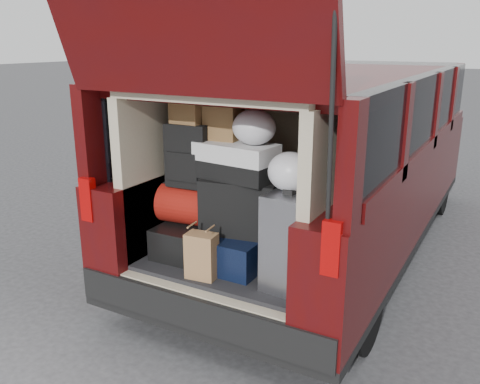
# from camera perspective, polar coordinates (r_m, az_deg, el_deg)

# --- Properties ---
(ground) EXTENTS (80.00, 80.00, 0.00)m
(ground) POSITION_cam_1_polar(r_m,az_deg,el_deg) (3.75, -1.82, -16.48)
(ground) COLOR #343436
(ground) RESTS_ON ground
(minivan) EXTENTS (1.90, 5.35, 2.77)m
(minivan) POSITION_cam_1_polar(r_m,az_deg,el_deg) (4.96, 9.19, 3.16)
(minivan) COLOR black
(minivan) RESTS_ON ground
(load_floor) EXTENTS (1.24, 1.05, 0.55)m
(load_floor) POSITION_cam_1_polar(r_m,az_deg,el_deg) (3.82, 0.30, -11.05)
(load_floor) COLOR black
(load_floor) RESTS_ON ground
(black_hardshell) EXTENTS (0.42, 0.57, 0.23)m
(black_hardshell) POSITION_cam_1_polar(r_m,az_deg,el_deg) (3.75, -5.24, -5.13)
(black_hardshell) COLOR black
(black_hardshell) RESTS_ON load_floor
(navy_hardshell) EXTENTS (0.43, 0.53, 0.23)m
(navy_hardshell) POSITION_cam_1_polar(r_m,az_deg,el_deg) (3.54, -0.32, -6.34)
(navy_hardshell) COLOR black
(navy_hardshell) RESTS_ON load_floor
(silver_roller) EXTENTS (0.29, 0.43, 0.62)m
(silver_roller) POSITION_cam_1_polar(r_m,az_deg,el_deg) (3.21, 5.96, -5.25)
(silver_roller) COLOR silver
(silver_roller) RESTS_ON load_floor
(kraft_bag) EXTENTS (0.21, 0.15, 0.31)m
(kraft_bag) POSITION_cam_1_polar(r_m,az_deg,el_deg) (3.34, -4.33, -7.16)
(kraft_bag) COLOR #996A45
(kraft_bag) RESTS_ON load_floor
(red_duffel) EXTENTS (0.46, 0.33, 0.29)m
(red_duffel) POSITION_cam_1_polar(r_m,az_deg,el_deg) (3.66, -5.57, -1.43)
(red_duffel) COLOR maroon
(red_duffel) RESTS_ON black_hardshell
(black_soft_case) EXTENTS (0.57, 0.39, 0.38)m
(black_soft_case) POSITION_cam_1_polar(r_m,az_deg,el_deg) (3.46, 0.23, -1.54)
(black_soft_case) COLOR black
(black_soft_case) RESTS_ON navy_hardshell
(backpack) EXTENTS (0.32, 0.21, 0.44)m
(backpack) POSITION_cam_1_polar(r_m,az_deg,el_deg) (3.57, -5.64, 4.15)
(backpack) COLOR black
(backpack) RESTS_ON red_duffel
(twotone_duffel) EXTENTS (0.57, 0.33, 0.24)m
(twotone_duffel) POSITION_cam_1_polar(r_m,az_deg,el_deg) (3.39, -0.42, 3.50)
(twotone_duffel) COLOR silver
(twotone_duffel) RESTS_ON black_soft_case
(grocery_sack_lower) EXTENTS (0.23, 0.19, 0.20)m
(grocery_sack_lower) POSITION_cam_1_polar(r_m,az_deg,el_deg) (3.53, -5.70, 9.36)
(grocery_sack_lower) COLOR brown
(grocery_sack_lower) RESTS_ON backpack
(grocery_sack_upper) EXTENTS (0.24, 0.21, 0.23)m
(grocery_sack_upper) POSITION_cam_1_polar(r_m,az_deg,el_deg) (3.48, -1.87, 7.81)
(grocery_sack_upper) COLOR brown
(grocery_sack_upper) RESTS_ON twotone_duffel
(plastic_bag_center) EXTENTS (0.29, 0.27, 0.23)m
(plastic_bag_center) POSITION_cam_1_polar(r_m,az_deg,el_deg) (3.29, 1.60, 7.28)
(plastic_bag_center) COLOR silver
(plastic_bag_center) RESTS_ON twotone_duffel
(plastic_bag_right) EXTENTS (0.31, 0.29, 0.24)m
(plastic_bag_right) POSITION_cam_1_polar(r_m,az_deg,el_deg) (3.09, 5.67, 2.29)
(plastic_bag_right) COLOR silver
(plastic_bag_right) RESTS_ON silver_roller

